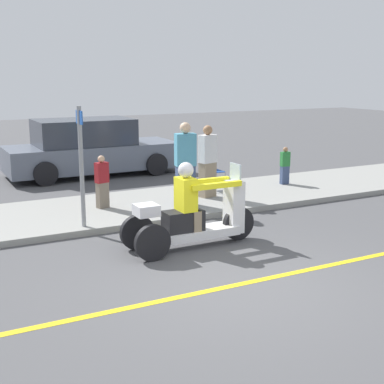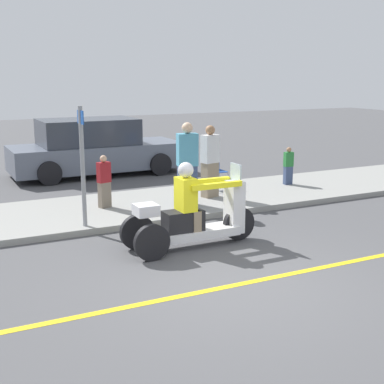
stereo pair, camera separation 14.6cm
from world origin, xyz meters
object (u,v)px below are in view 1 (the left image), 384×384
(spectator_by_tree, at_px, (185,166))
(folding_chair_set_back, at_px, (211,168))
(spectator_far_back, at_px, (285,166))
(spectator_with_child, at_px, (208,163))
(motorcycle_trike, at_px, (192,217))
(parked_car_lot_far, at_px, (90,149))
(spectator_mid_group, at_px, (102,183))
(street_sign, at_px, (81,162))

(spectator_by_tree, xyz_separation_m, folding_chair_set_back, (1.32, 1.23, -0.35))
(spectator_far_back, xyz_separation_m, spectator_with_child, (-2.46, -0.36, 0.33))
(motorcycle_trike, height_order, parked_car_lot_far, parked_car_lot_far)
(spectator_by_tree, distance_m, parked_car_lot_far, 5.03)
(motorcycle_trike, height_order, spectator_with_child, spectator_with_child)
(spectator_mid_group, relative_size, folding_chair_set_back, 1.35)
(motorcycle_trike, xyz_separation_m, spectator_mid_group, (-0.62, 2.87, 0.13))
(parked_car_lot_far, bearing_deg, folding_chair_set_back, -63.62)
(spectator_mid_group, xyz_separation_m, parked_car_lot_far, (1.09, 4.37, 0.11))
(spectator_by_tree, distance_m, street_sign, 2.48)
(spectator_with_child, xyz_separation_m, folding_chair_set_back, (0.51, 0.73, -0.28))
(street_sign, bearing_deg, spectator_mid_group, 57.51)
(spectator_with_child, relative_size, folding_chair_set_back, 1.99)
(spectator_far_back, bearing_deg, spectator_mid_group, -177.30)
(motorcycle_trike, height_order, spectator_by_tree, spectator_by_tree)
(spectator_mid_group, bearing_deg, folding_chair_set_back, 11.64)
(parked_car_lot_far, distance_m, street_sign, 5.89)
(motorcycle_trike, xyz_separation_m, folding_chair_set_back, (2.34, 3.48, 0.10))
(motorcycle_trike, bearing_deg, street_sign, 129.31)
(spectator_mid_group, relative_size, parked_car_lot_far, 0.23)
(spectator_by_tree, bearing_deg, parked_car_lot_far, 96.19)
(spectator_by_tree, bearing_deg, motorcycle_trike, -114.34)
(folding_chair_set_back, bearing_deg, spectator_by_tree, -137.04)
(folding_chair_set_back, xyz_separation_m, parked_car_lot_far, (-1.86, 3.76, 0.14))
(spectator_by_tree, bearing_deg, street_sign, -166.62)
(motorcycle_trike, bearing_deg, spectator_with_child, 56.26)
(spectator_mid_group, xyz_separation_m, spectator_by_tree, (1.63, -0.62, 0.32))
(spectator_with_child, bearing_deg, motorcycle_trike, -123.74)
(spectator_with_child, bearing_deg, folding_chair_set_back, 55.41)
(spectator_far_back, bearing_deg, motorcycle_trike, -144.14)
(motorcycle_trike, height_order, spectator_far_back, motorcycle_trike)
(motorcycle_trike, distance_m, spectator_far_back, 5.30)
(spectator_by_tree, bearing_deg, spectator_mid_group, 159.10)
(spectator_with_child, bearing_deg, parked_car_lot_far, 106.83)
(parked_car_lot_far, relative_size, street_sign, 2.22)
(parked_car_lot_far, bearing_deg, spectator_by_tree, -83.81)
(spectator_mid_group, distance_m, spectator_with_child, 2.47)
(spectator_with_child, distance_m, folding_chair_set_back, 0.93)
(motorcycle_trike, distance_m, folding_chair_set_back, 4.20)
(spectator_mid_group, height_order, street_sign, street_sign)
(spectator_with_child, bearing_deg, spectator_far_back, 8.23)
(spectator_far_back, xyz_separation_m, spectator_mid_group, (-4.91, -0.23, 0.08))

